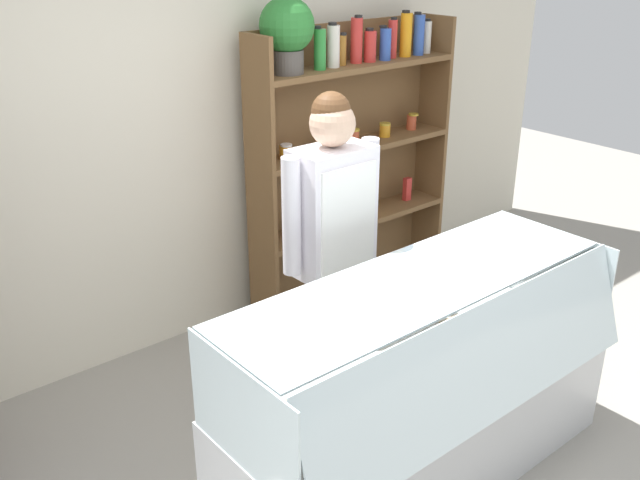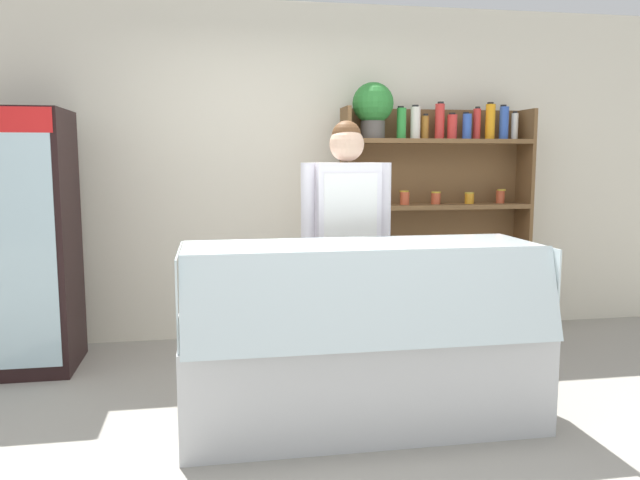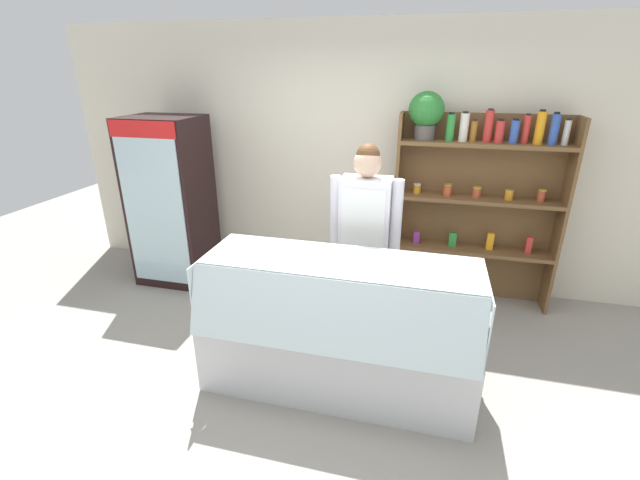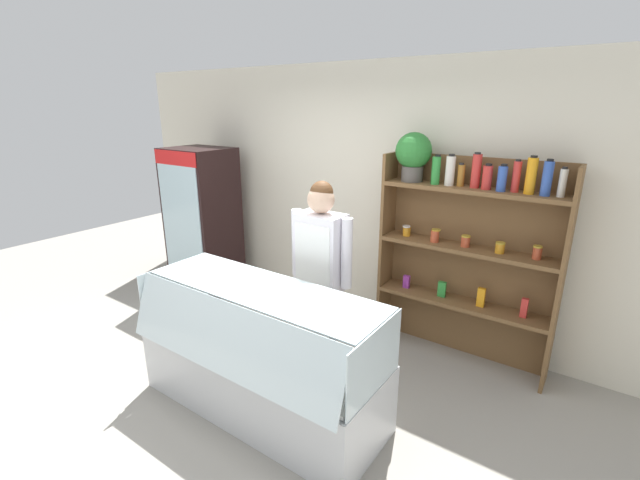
{
  "view_description": "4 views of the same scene",
  "coord_description": "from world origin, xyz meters",
  "px_view_note": "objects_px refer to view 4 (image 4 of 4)",
  "views": [
    {
      "loc": [
        -1.96,
        -1.67,
        2.39
      ],
      "look_at": [
        -0.16,
        0.49,
        1.17
      ],
      "focal_mm": 40.0,
      "sensor_mm": 36.0,
      "label": 1
    },
    {
      "loc": [
        -0.67,
        -3.12,
        1.46
      ],
      "look_at": [
        0.02,
        0.82,
        0.94
      ],
      "focal_mm": 35.0,
      "sensor_mm": 36.0,
      "label": 2
    },
    {
      "loc": [
        0.66,
        -2.48,
        2.25
      ],
      "look_at": [
        -0.15,
        0.68,
        0.93
      ],
      "focal_mm": 24.0,
      "sensor_mm": 36.0,
      "label": 3
    },
    {
      "loc": [
        2.12,
        -1.93,
        2.29
      ],
      "look_at": [
        0.24,
        0.76,
        1.24
      ],
      "focal_mm": 24.0,
      "sensor_mm": 36.0,
      "label": 4
    }
  ],
  "objects_px": {
    "shelving_unit": "(457,232)",
    "shop_clerk": "(321,263)",
    "deli_display_case": "(261,373)",
    "drinks_fridge": "(203,222)"
  },
  "relations": [
    {
      "from": "shelving_unit",
      "to": "shop_clerk",
      "type": "relative_size",
      "value": 1.2
    },
    {
      "from": "deli_display_case",
      "to": "shop_clerk",
      "type": "bearing_deg",
      "value": 84.37
    },
    {
      "from": "drinks_fridge",
      "to": "deli_display_case",
      "type": "distance_m",
      "value": 2.56
    },
    {
      "from": "drinks_fridge",
      "to": "shelving_unit",
      "type": "distance_m",
      "value": 3.07
    },
    {
      "from": "drinks_fridge",
      "to": "shop_clerk",
      "type": "xyz_separation_m",
      "value": [
        2.2,
        -0.59,
        0.11
      ]
    },
    {
      "from": "shelving_unit",
      "to": "drinks_fridge",
      "type": "bearing_deg",
      "value": -173.99
    },
    {
      "from": "shop_clerk",
      "to": "deli_display_case",
      "type": "bearing_deg",
      "value": -95.63
    },
    {
      "from": "drinks_fridge",
      "to": "shelving_unit",
      "type": "height_order",
      "value": "shelving_unit"
    },
    {
      "from": "deli_display_case",
      "to": "shop_clerk",
      "type": "xyz_separation_m",
      "value": [
        0.07,
        0.7,
        0.7
      ]
    },
    {
      "from": "drinks_fridge",
      "to": "shelving_unit",
      "type": "relative_size",
      "value": 0.87
    }
  ]
}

